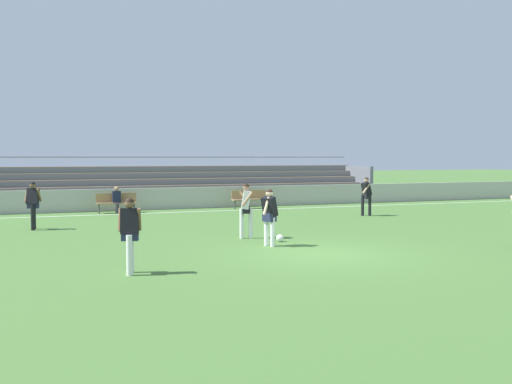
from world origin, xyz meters
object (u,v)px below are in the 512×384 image
at_px(soccer_ball, 280,238).
at_px(player_white_overlapping, 246,206).
at_px(player_dark_dropping_back, 33,201).
at_px(bleacher_stand, 183,184).
at_px(bench_centre_sideline, 249,197).
at_px(player_dark_trailing_run, 130,229).
at_px(bench_far_right, 116,201).
at_px(spectator_seated, 117,198).
at_px(player_dark_challenging, 269,212).
at_px(player_dark_on_ball, 366,193).

bearing_deg(soccer_ball, player_white_overlapping, 124.93).
bearing_deg(soccer_ball, player_dark_dropping_back, 141.11).
bearing_deg(bleacher_stand, bench_centre_sideline, -57.51).
relative_size(player_white_overlapping, player_dark_trailing_run, 1.03).
bearing_deg(bench_centre_sideline, bench_far_right, 180.00).
distance_m(bench_far_right, soccer_ball, 11.34).
height_order(player_white_overlapping, soccer_ball, player_white_overlapping).
relative_size(spectator_seated, player_dark_trailing_run, 0.73).
height_order(player_dark_trailing_run, soccer_ball, player_dark_trailing_run).
xyz_separation_m(player_dark_challenging, player_dark_dropping_back, (-6.38, 6.33, 0.03)).
bearing_deg(bench_far_right, bleacher_stand, 44.29).
bearing_deg(player_dark_challenging, player_dark_dropping_back, 135.20).
relative_size(player_dark_on_ball, soccer_ball, 7.58).
bearing_deg(player_white_overlapping, player_dark_dropping_back, 143.66).
height_order(bench_centre_sideline, bench_far_right, same).
bearing_deg(player_dark_challenging, soccer_ball, 48.51).
relative_size(bench_centre_sideline, player_dark_on_ball, 1.08).
height_order(spectator_seated, player_white_overlapping, player_white_overlapping).
relative_size(bench_centre_sideline, player_dark_dropping_back, 1.07).
xyz_separation_m(bleacher_stand, spectator_seated, (-3.96, -3.98, -0.39)).
xyz_separation_m(player_dark_challenging, player_dark_trailing_run, (-4.27, -2.54, 0.02)).
xyz_separation_m(bleacher_stand, player_dark_dropping_back, (-7.41, -8.99, -0.09)).
distance_m(player_dark_on_ball, player_dark_dropping_back, 13.44).
bearing_deg(spectator_seated, bleacher_stand, 45.14).
xyz_separation_m(bench_far_right, spectator_seated, (0.00, -0.12, 0.16)).
xyz_separation_m(bleacher_stand, player_white_overlapping, (-1.13, -13.60, -0.06)).
distance_m(player_white_overlapping, player_dark_dropping_back, 7.79).
relative_size(bench_far_right, player_dark_on_ball, 1.08).
relative_size(bleacher_stand, player_white_overlapping, 12.70).
bearing_deg(spectator_seated, player_white_overlapping, -73.58).
height_order(bleacher_stand, bench_centre_sideline, bleacher_stand).
bearing_deg(bleacher_stand, player_white_overlapping, -94.74).
height_order(bleacher_stand, player_dark_trailing_run, bleacher_stand).
xyz_separation_m(bench_far_right, player_dark_on_ball, (9.99, -5.05, 0.45)).
height_order(bleacher_stand, spectator_seated, bleacher_stand).
bearing_deg(player_dark_on_ball, bench_centre_sideline, 125.21).
height_order(bench_centre_sideline, player_white_overlapping, player_white_overlapping).
relative_size(player_dark_on_ball, player_dark_trailing_run, 1.00).
distance_m(player_white_overlapping, player_dark_challenging, 1.72).
xyz_separation_m(bench_far_right, player_dark_trailing_run, (-1.33, -14.00, 0.44)).
bearing_deg(bleacher_stand, bench_far_right, -135.71).
height_order(player_white_overlapping, player_dark_dropping_back, player_white_overlapping).
distance_m(player_dark_on_ball, player_dark_trailing_run, 14.43).
distance_m(bleacher_stand, player_white_overlapping, 13.65).
bearing_deg(bleacher_stand, soccer_ball, -91.63).
height_order(spectator_seated, player_dark_challenging, player_dark_challenging).
xyz_separation_m(bleacher_stand, bench_centre_sideline, (2.46, -3.87, -0.54)).
bearing_deg(player_dark_dropping_back, soccer_ball, -38.89).
distance_m(bench_centre_sideline, player_white_overlapping, 10.39).
bearing_deg(player_dark_on_ball, player_white_overlapping, -146.78).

